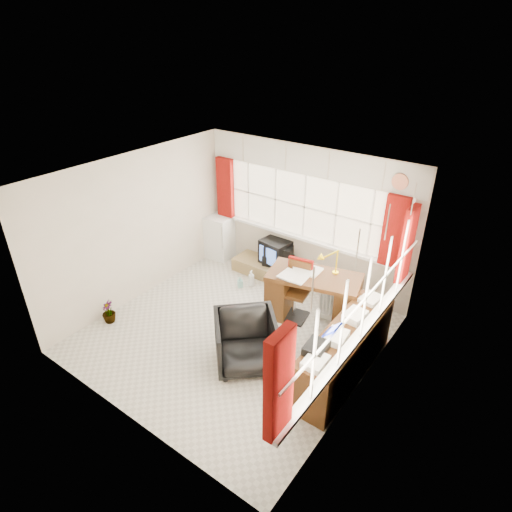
{
  "coord_description": "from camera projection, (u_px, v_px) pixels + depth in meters",
  "views": [
    {
      "loc": [
        3.35,
        -4.02,
        4.23
      ],
      "look_at": [
        0.01,
        0.55,
        1.12
      ],
      "focal_mm": 30.0,
      "sensor_mm": 36.0,
      "label": 1
    }
  ],
  "objects": [
    {
      "name": "file_tray",
      "position": [
        316.0,
        348.0,
        5.11
      ],
      "size": [
        0.27,
        0.34,
        0.11
      ],
      "primitive_type": "cube",
      "rotation": [
        0.0,
        0.0,
        0.08
      ],
      "color": "black",
      "rests_on": "credenza"
    },
    {
      "name": "office_chair",
      "position": [
        246.0,
        342.0,
        5.85
      ],
      "size": [
        1.18,
        1.18,
        0.77
      ],
      "primitive_type": "imported",
      "rotation": [
        0.0,
        0.0,
        0.77
      ],
      "color": "black",
      "rests_on": "ground"
    },
    {
      "name": "room_walls",
      "position": [
        232.0,
        247.0,
        5.89
      ],
      "size": [
        4.0,
        4.0,
        4.0
      ],
      "color": "beige",
      "rests_on": "ground"
    },
    {
      "name": "hifi_stack",
      "position": [
        279.0,
        255.0,
        7.9
      ],
      "size": [
        0.62,
        0.48,
        0.39
      ],
      "color": "black",
      "rests_on": "tv_bench"
    },
    {
      "name": "spray_bottle_a",
      "position": [
        251.0,
        278.0,
        7.73
      ],
      "size": [
        0.14,
        0.14,
        0.31
      ],
      "primitive_type": "imported",
      "rotation": [
        0.0,
        0.0,
        0.22
      ],
      "color": "white",
      "rests_on": "ground"
    },
    {
      "name": "overhead_cabinets",
      "position": [
        333.0,
        190.0,
        5.71
      ],
      "size": [
        3.98,
        3.98,
        0.48
      ],
      "color": "silver",
      "rests_on": "room_walls"
    },
    {
      "name": "curtains",
      "position": [
        323.0,
        244.0,
        6.09
      ],
      "size": [
        3.83,
        3.83,
        1.15
      ],
      "color": "#92070C",
      "rests_on": "room_walls"
    },
    {
      "name": "desk_lamp",
      "position": [
        337.0,
        257.0,
        6.47
      ],
      "size": [
        0.18,
        0.16,
        0.42
      ],
      "color": "yellow",
      "rests_on": "desk"
    },
    {
      "name": "desk",
      "position": [
        313.0,
        295.0,
        6.73
      ],
      "size": [
        1.55,
        1.02,
        0.85
      ],
      "color": "#552A14",
      "rests_on": "ground"
    },
    {
      "name": "tv_bench",
      "position": [
        269.0,
        270.0,
        8.05
      ],
      "size": [
        1.4,
        0.5,
        0.25
      ],
      "primitive_type": "cube",
      "color": "olive",
      "rests_on": "ground"
    },
    {
      "name": "window_back",
      "position": [
        302.0,
        234.0,
        7.53
      ],
      "size": [
        3.7,
        0.12,
        3.6
      ],
      "color": "#F2E2C0",
      "rests_on": "room_walls"
    },
    {
      "name": "mini_fridge",
      "position": [
        220.0,
        236.0,
        8.6
      ],
      "size": [
        0.56,
        0.56,
        0.88
      ],
      "color": "white",
      "rests_on": "ground"
    },
    {
      "name": "spray_bottle_b",
      "position": [
        240.0,
        282.0,
        7.72
      ],
      "size": [
        0.13,
        0.13,
        0.2
      ],
      "primitive_type": "imported",
      "rotation": [
        0.0,
        0.0,
        -0.72
      ],
      "color": "#86C7BA",
      "rests_on": "ground"
    },
    {
      "name": "ground",
      "position": [
        235.0,
        333.0,
        6.61
      ],
      "size": [
        4.0,
        4.0,
        0.0
      ],
      "primitive_type": "plane",
      "color": "beige",
      "rests_on": "ground"
    },
    {
      "name": "credenza",
      "position": [
        345.0,
        351.0,
        5.67
      ],
      "size": [
        0.5,
        2.0,
        0.85
      ],
      "color": "#552A14",
      "rests_on": "ground"
    },
    {
      "name": "window_right",
      "position": [
        359.0,
        332.0,
        5.15
      ],
      "size": [
        0.12,
        3.7,
        3.6
      ],
      "color": "#F2E2C0",
      "rests_on": "room_walls"
    },
    {
      "name": "task_chair",
      "position": [
        297.0,
        287.0,
        6.8
      ],
      "size": [
        0.48,
        0.5,
        0.99
      ],
      "color": "black",
      "rests_on": "ground"
    },
    {
      "name": "radiator",
      "position": [
        332.0,
        305.0,
        6.84
      ],
      "size": [
        0.41,
        0.18,
        0.61
      ],
      "color": "white",
      "rests_on": "ground"
    },
    {
      "name": "crt_tv",
      "position": [
        276.0,
        251.0,
        7.94
      ],
      "size": [
        0.57,
        0.54,
        0.47
      ],
      "color": "black",
      "rests_on": "tv_bench"
    },
    {
      "name": "flower_vase",
      "position": [
        109.0,
        312.0,
        6.78
      ],
      "size": [
        0.27,
        0.27,
        0.38
      ],
      "primitive_type": "imported",
      "rotation": [
        0.0,
        0.0,
        -0.34
      ],
      "color": "black",
      "rests_on": "ground"
    }
  ]
}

